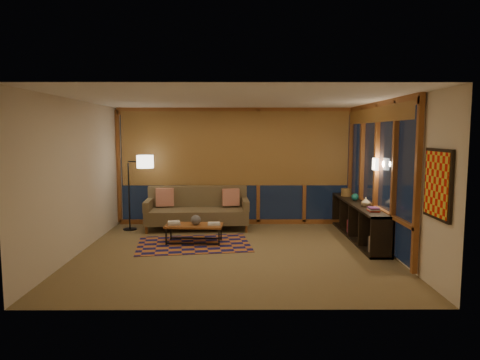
{
  "coord_description": "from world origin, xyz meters",
  "views": [
    {
      "loc": [
        0.07,
        -7.45,
        2.12
      ],
      "look_at": [
        0.11,
        0.53,
        1.25
      ],
      "focal_mm": 32.0,
      "sensor_mm": 36.0,
      "label": 1
    }
  ],
  "objects_px": {
    "floor_lamp": "(129,192)",
    "bookshelf": "(358,221)",
    "coffee_table": "(194,234)",
    "sofa": "(197,209)"
  },
  "relations": [
    {
      "from": "coffee_table",
      "to": "floor_lamp",
      "type": "xyz_separation_m",
      "value": [
        -1.55,
        1.18,
        0.65
      ]
    },
    {
      "from": "coffee_table",
      "to": "floor_lamp",
      "type": "distance_m",
      "value": 2.05
    },
    {
      "from": "floor_lamp",
      "to": "coffee_table",
      "type": "bearing_deg",
      "value": -31.42
    },
    {
      "from": "bookshelf",
      "to": "floor_lamp",
      "type": "bearing_deg",
      "value": 170.21
    },
    {
      "from": "floor_lamp",
      "to": "bookshelf",
      "type": "relative_size",
      "value": 0.57
    },
    {
      "from": "coffee_table",
      "to": "bookshelf",
      "type": "xyz_separation_m",
      "value": [
        3.27,
        0.35,
        0.18
      ]
    },
    {
      "from": "coffee_table",
      "to": "floor_lamp",
      "type": "bearing_deg",
      "value": 145.8
    },
    {
      "from": "sofa",
      "to": "floor_lamp",
      "type": "height_order",
      "value": "floor_lamp"
    },
    {
      "from": "sofa",
      "to": "bookshelf",
      "type": "relative_size",
      "value": 0.76
    },
    {
      "from": "floor_lamp",
      "to": "bookshelf",
      "type": "distance_m",
      "value": 4.91
    }
  ]
}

